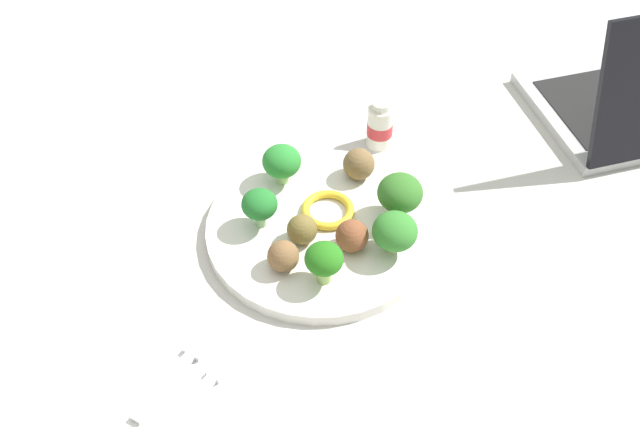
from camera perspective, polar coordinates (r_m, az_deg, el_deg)
ground_plane at (r=0.96m, az=0.00°, el=-1.48°), size 4.00×4.00×0.00m
plate at (r=0.96m, az=0.00°, el=-1.16°), size 0.28×0.28×0.02m
broccoli_floret_back_right at (r=0.99m, az=-2.82°, el=3.80°), size 0.05×0.05×0.05m
broccoli_floret_front_right at (r=0.90m, az=5.56°, el=-1.22°), size 0.05×0.05×0.06m
broccoli_floret_mid_left at (r=0.93m, az=-4.45°, el=0.63°), size 0.04×0.04×0.05m
broccoli_floret_front_left at (r=0.94m, az=5.88°, el=1.48°), size 0.06×0.06×0.06m
broccoli_floret_back_left at (r=0.87m, az=0.30°, el=-3.42°), size 0.04×0.04×0.05m
meatball_near_rim at (r=1.00m, az=2.86°, el=3.63°), size 0.04×0.04×0.04m
meatball_center at (r=0.91m, az=2.36°, el=-1.64°), size 0.04×0.04×0.04m
meatball_back_right at (r=0.89m, az=-2.71°, el=-3.13°), size 0.04×0.04×0.04m
meatball_front_left at (r=0.92m, az=-1.32°, el=-1.18°), size 0.04×0.04×0.04m
pepper_ring_far_rim at (r=0.96m, az=0.53°, el=0.28°), size 0.09×0.09×0.01m
napkin at (r=0.84m, az=-9.69°, el=-12.35°), size 0.17×0.13×0.01m
fork at (r=0.85m, az=-10.42°, el=-11.27°), size 0.12×0.03×0.01m
knife at (r=0.83m, az=-8.37°, el=-12.35°), size 0.15×0.03×0.01m
yogurt_bottle at (r=1.07m, az=4.60°, el=6.38°), size 0.04×0.04×0.07m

